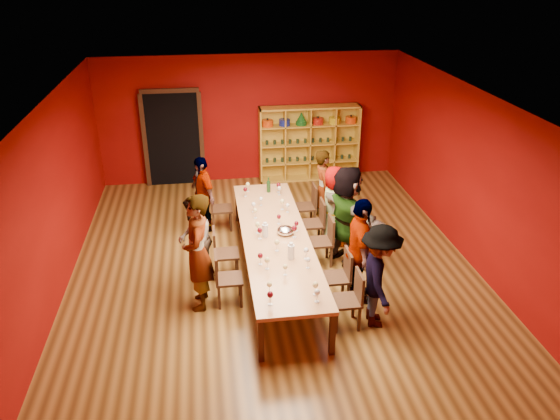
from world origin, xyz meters
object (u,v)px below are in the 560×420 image
at_px(person_left_2, 195,239).
at_px(chair_person_left_4, 217,206).
at_px(chair_person_left_2, 221,251).
at_px(person_right_3, 334,206).
at_px(tasting_table, 275,238).
at_px(person_left_1, 198,253).
at_px(chair_person_right_0, 351,297).
at_px(person_right_2, 347,216).
at_px(person_right_4, 323,189).
at_px(chair_person_right_2, 325,238).
at_px(chair_person_right_3, 316,220).
at_px(person_right_1, 360,251).
at_px(chair_person_right_1, 341,274).
at_px(shelving_unit, 309,139).
at_px(chair_person_left_1, 224,276).
at_px(person_left_4, 202,194).
at_px(chair_person_right_4, 309,204).
at_px(spittoon_bowl, 285,231).
at_px(wine_bottle, 269,186).
at_px(person_right_0, 379,276).

bearing_deg(person_left_2, chair_person_left_4, 169.50).
relative_size(chair_person_left_2, person_right_3, 0.57).
distance_m(tasting_table, person_left_1, 1.50).
height_order(person_left_1, chair_person_right_0, person_left_1).
xyz_separation_m(person_right_2, person_right_4, (-0.09, 1.48, -0.11)).
bearing_deg(chair_person_right_2, person_left_1, -155.96).
bearing_deg(chair_person_right_3, person_right_4, 69.37).
relative_size(person_right_1, person_right_4, 1.09).
bearing_deg(tasting_table, chair_person_right_1, -45.48).
height_order(chair_person_right_0, chair_person_right_1, same).
bearing_deg(chair_person_left_4, chair_person_right_3, -26.55).
distance_m(person_left_2, person_right_3, 2.73).
height_order(chair_person_right_2, person_right_4, person_right_4).
distance_m(shelving_unit, chair_person_left_1, 5.57).
distance_m(chair_person_left_4, person_left_4, 0.39).
height_order(tasting_table, person_left_2, person_left_2).
xyz_separation_m(chair_person_right_4, spittoon_bowl, (-0.73, -1.70, 0.32)).
bearing_deg(chair_person_left_1, chair_person_right_3, 42.94).
distance_m(chair_person_right_0, person_right_3, 2.57).
bearing_deg(person_right_4, person_left_4, 90.18).
height_order(chair_person_right_0, chair_person_right_3, same).
relative_size(person_left_4, chair_person_right_1, 1.73).
bearing_deg(chair_person_right_0, chair_person_left_1, 155.38).
bearing_deg(person_left_2, wine_bottle, 143.52).
xyz_separation_m(tasting_table, chair_person_left_4, (-0.91, 1.87, -0.20)).
bearing_deg(chair_person_left_1, spittoon_bowl, 35.02).
height_order(person_left_2, chair_person_right_3, person_left_2).
bearing_deg(chair_person_right_4, chair_person_right_0, -90.00).
relative_size(tasting_table, chair_person_left_4, 5.06).
relative_size(person_left_1, person_left_2, 1.26).
bearing_deg(chair_person_left_1, chair_person_left_4, 90.00).
height_order(chair_person_right_2, wine_bottle, wine_bottle).
xyz_separation_m(chair_person_right_2, spittoon_bowl, (-0.73, -0.22, 0.32)).
xyz_separation_m(chair_person_left_2, person_right_4, (2.11, 1.66, 0.31)).
distance_m(chair_person_right_1, chair_person_right_2, 1.17).
xyz_separation_m(chair_person_left_4, chair_person_right_3, (1.82, -0.91, 0.00)).
xyz_separation_m(person_right_0, chair_person_right_4, (-0.40, 3.29, -0.31)).
xyz_separation_m(person_left_4, person_right_4, (2.38, -0.15, 0.03)).
xyz_separation_m(chair_person_right_0, person_right_4, (0.29, 3.29, 0.31)).
relative_size(chair_person_right_1, chair_person_right_3, 1.00).
bearing_deg(person_right_0, wine_bottle, 27.04).
bearing_deg(chair_person_right_4, person_right_2, -75.69).
xyz_separation_m(tasting_table, person_right_4, (1.20, 1.73, 0.11)).
bearing_deg(chair_person_right_1, chair_person_right_3, 90.00).
distance_m(person_left_2, chair_person_right_4, 2.81).
bearing_deg(chair_person_right_4, chair_person_right_3, -90.00).
bearing_deg(chair_person_left_1, chair_person_right_1, -6.17).
bearing_deg(person_right_0, person_right_2, 8.41).
xyz_separation_m(chair_person_left_4, chair_person_right_1, (1.82, -2.80, 0.00)).
bearing_deg(person_right_3, spittoon_bowl, 139.26).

